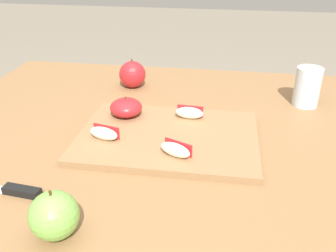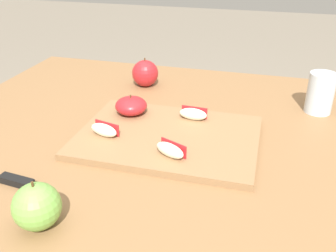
{
  "view_description": "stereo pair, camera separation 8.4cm",
  "coord_description": "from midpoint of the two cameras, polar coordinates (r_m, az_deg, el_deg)",
  "views": [
    {
      "loc": [
        0.12,
        -0.74,
        1.2
      ],
      "look_at": [
        0.01,
        -0.01,
        0.81
      ],
      "focal_mm": 40.3,
      "sensor_mm": 36.0,
      "label": 1
    },
    {
      "loc": [
        0.2,
        -0.72,
        1.2
      ],
      "look_at": [
        0.01,
        -0.01,
        0.81
      ],
      "focal_mm": 40.3,
      "sensor_mm": 36.0,
      "label": 2
    }
  ],
  "objects": [
    {
      "name": "apple_wedge_front",
      "position": [
        0.91,
        0.65,
        1.95
      ],
      "size": [
        0.07,
        0.03,
        0.03
      ],
      "color": "#F4EACC",
      "rests_on": "cutting_board"
    },
    {
      "name": "apple_half_skin_up",
      "position": [
        0.93,
        -8.93,
        2.72
      ],
      "size": [
        0.08,
        0.08,
        0.05
      ],
      "color": "#B21E23",
      "rests_on": "cutting_board"
    },
    {
      "name": "cutting_board",
      "position": [
        0.85,
        -2.82,
        -1.74
      ],
      "size": [
        0.4,
        0.29,
        0.02
      ],
      "color": "olive",
      "rests_on": "dining_table"
    },
    {
      "name": "dining_table",
      "position": [
        0.92,
        -2.99,
        -7.73
      ],
      "size": [
        1.18,
        0.99,
        0.78
      ],
      "color": "brown",
      "rests_on": "ground_plane"
    },
    {
      "name": "apple_wedge_back",
      "position": [
        0.84,
        -12.51,
        -1.16
      ],
      "size": [
        0.07,
        0.04,
        0.03
      ],
      "color": "#F4EACC",
      "rests_on": "cutting_board"
    },
    {
      "name": "paring_knife",
      "position": [
        0.76,
        -25.13,
        -8.91
      ],
      "size": [
        0.16,
        0.04,
        0.01
      ],
      "color": "silver",
      "rests_on": "dining_table"
    },
    {
      "name": "whole_apple_granny_green",
      "position": [
        0.62,
        -20.69,
        -12.69
      ],
      "size": [
        0.08,
        0.08,
        0.09
      ],
      "color": "#70AD47",
      "rests_on": "dining_table"
    },
    {
      "name": "apple_wedge_near_knife",
      "position": [
        0.76,
        -2.02,
        -3.69
      ],
      "size": [
        0.07,
        0.05,
        0.03
      ],
      "color": "#F4EACC",
      "rests_on": "cutting_board"
    },
    {
      "name": "drinking_glass_water",
      "position": [
        1.06,
        18.24,
        5.61
      ],
      "size": [
        0.07,
        0.07,
        0.1
      ],
      "color": "silver",
      "rests_on": "dining_table"
    },
    {
      "name": "whole_apple_crimson",
      "position": [
        1.14,
        -7.51,
        7.71
      ],
      "size": [
        0.08,
        0.08,
        0.09
      ],
      "color": "#B21E23",
      "rests_on": "dining_table"
    }
  ]
}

